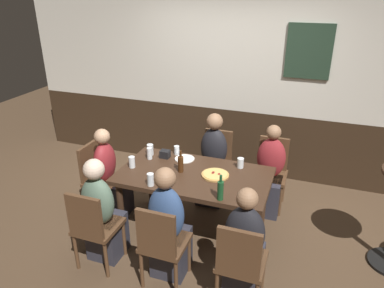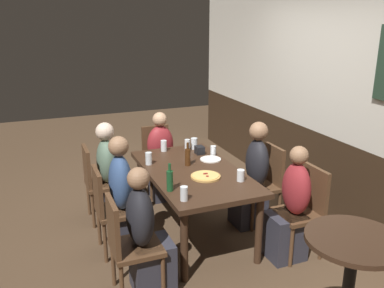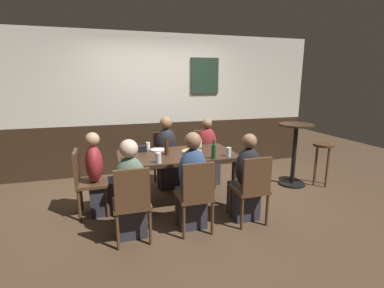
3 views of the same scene
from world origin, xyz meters
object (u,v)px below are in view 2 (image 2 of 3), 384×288
Objects in this scene: chair_mid_far at (265,180)px; chair_right_near at (127,242)px; beer_bottle_green at (170,180)px; pint_glass_stout at (241,176)px; person_mid_near at (126,203)px; chair_head_west at (158,156)px; person_mid_far at (253,182)px; person_right_near at (147,241)px; chair_right_far at (305,207)px; person_head_west at (162,162)px; pint_glass_amber at (213,151)px; beer_glass_tall at (187,146)px; tumbler_water at (194,144)px; chair_left_near at (97,179)px; beer_glass_half at (149,159)px; pizza at (206,176)px; highball_clear at (164,146)px; condiment_caddy at (200,150)px; beer_bottle_brown at (188,156)px; chair_mid_near at (110,206)px; person_right_far at (290,212)px; tumbler_short at (184,195)px; person_left_near at (112,178)px; dining_table at (193,178)px; plate_white_large at (211,159)px.

chair_right_near is at bearing -67.59° from chair_mid_far.
chair_right_near is 0.67m from beer_bottle_green.
person_mid_near is at bearing -113.07° from pint_glass_stout.
chair_head_west is 0.75× the size of person_mid_far.
chair_right_far is at bearing 90.00° from person_right_near.
person_head_west is at bearing 154.02° from chair_right_near.
person_right_near is 4.34× the size of beer_bottle_green.
pint_glass_amber is 0.78× the size of beer_glass_tall.
tumbler_water is at bearing -137.55° from chair_mid_far.
beer_bottle_green is at bearing 23.34° from chair_left_near.
beer_glass_tall is at bearing 116.81° from beer_glass_half.
pint_glass_stout is at bearing 41.82° from beer_glass_half.
pizza is (-0.49, 0.74, 0.28)m from person_right_near.
person_right_near reaches higher than highball_clear.
person_right_near is at bearing 0.18° from person_mid_near.
chair_left_near reaches higher than condiment_caddy.
person_mid_far is 0.79m from beer_bottle_brown.
beer_bottle_brown is (0.50, -0.27, 0.04)m from tumbler_water.
chair_right_near is 1.06m from pizza.
beer_bottle_green is at bearing -13.38° from chair_head_west.
beer_bottle_green is at bearing -37.31° from condiment_caddy.
person_head_west is 8.39× the size of beer_glass_half.
chair_mid_near is 1.57m from person_mid_far.
person_right_near reaches higher than beer_glass_tall.
pint_glass_amber is 0.97× the size of condiment_caddy.
person_right_far is 1.65m from highball_clear.
pint_glass_stout is at bearing 107.04° from tumbler_short.
person_mid_near is at bearing -141.25° from beer_bottle_green.
person_head_west is 0.97× the size of person_left_near.
person_mid_far is 0.83m from tumbler_water.
chair_mid_far is 1.73m from person_right_near.
chair_head_west is at bearing -150.11° from person_mid_far.
dining_table is 1.14m from chair_right_far.
condiment_caddy is at bearing 151.01° from tumbler_short.
beer_glass_tall is (0.11, 1.04, 0.30)m from chair_left_near.
pizza is 2.29× the size of highball_clear.
person_right_far is (0.72, -0.16, -0.03)m from chair_mid_far.
beer_bottle_green reaches higher than chair_mid_near.
person_left_near is (-1.43, -1.57, -0.01)m from chair_right_far.
person_left_near reaches higher than chair_mid_near.
pizza is 0.71m from condiment_caddy.
person_right_far is (0.00, 1.57, -0.03)m from chair_right_near.
chair_right_near is at bearing -45.09° from beer_bottle_brown.
pint_glass_stout is at bearing 41.51° from person_left_near.
beer_glass_tall is (0.46, 0.17, 0.34)m from person_head_west.
tumbler_short reaches higher than pint_glass_stout.
chair_left_near and chair_right_far have the same top height.
tumbler_water is 0.50× the size of beer_bottle_green.
plate_white_large is (-0.07, 0.29, -0.09)m from beer_bottle_brown.
beer_glass_half is (0.38, 0.49, 0.30)m from chair_left_near.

